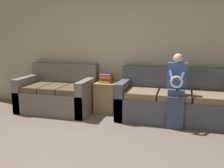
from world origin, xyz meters
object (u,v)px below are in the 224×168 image
couch_side (59,94)px  side_shelf (106,96)px  book_stack (107,78)px  couch_main (175,102)px  child_left_seated (176,88)px

couch_side → side_shelf: (0.99, 0.20, -0.02)m
couch_side → book_stack: (1.00, 0.20, 0.36)m
side_shelf → couch_side: bearing=-168.7°
couch_main → book_stack: 1.42m
couch_main → couch_side: (-2.37, -0.04, -0.01)m
couch_main → child_left_seated: (0.03, -0.35, 0.34)m
side_shelf → book_stack: (0.01, 0.00, 0.38)m
couch_main → couch_side: size_ratio=1.39×
book_stack → child_left_seated: bearing=-20.4°
book_stack → side_shelf: bearing=-138.2°
child_left_seated → couch_main: bearing=94.6°
couch_main → couch_side: couch_main is taller
child_left_seated → side_shelf: 1.54m
couch_side → book_stack: size_ratio=4.83×
couch_side → side_shelf: couch_side is taller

